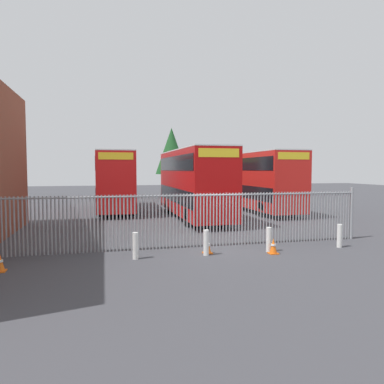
{
  "coord_description": "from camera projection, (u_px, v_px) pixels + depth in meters",
  "views": [
    {
      "loc": [
        -4.44,
        -14.1,
        3.18
      ],
      "look_at": [
        0.0,
        4.0,
        2.0
      ],
      "focal_mm": 33.72,
      "sensor_mm": 36.0,
      "label": 1
    }
  ],
  "objects": [
    {
      "name": "ground_plane",
      "position": [
        177.0,
        220.0,
        22.68
      ],
      "size": [
        100.0,
        100.0,
        0.0
      ],
      "primitive_type": "plane",
      "color": "#3D3D42"
    },
    {
      "name": "palisade_fence",
      "position": [
        194.0,
        218.0,
        14.63
      ],
      "size": [
        14.95,
        0.14,
        2.35
      ],
      "color": "gray",
      "rests_on": "ground"
    },
    {
      "name": "double_decker_bus_near_gate",
      "position": [
        193.0,
        181.0,
        23.27
      ],
      "size": [
        2.54,
        10.81,
        4.42
      ],
      "color": "#B70C0C",
      "rests_on": "ground"
    },
    {
      "name": "double_decker_bus_behind_fence_left",
      "position": [
        257.0,
        179.0,
        27.36
      ],
      "size": [
        2.54,
        10.81,
        4.42
      ],
      "color": "red",
      "rests_on": "ground"
    },
    {
      "name": "double_decker_bus_behind_fence_right",
      "position": [
        114.0,
        179.0,
        27.58
      ],
      "size": [
        2.54,
        10.81,
        4.42
      ],
      "color": "red",
      "rests_on": "ground"
    },
    {
      "name": "double_decker_bus_far_back",
      "position": [
        186.0,
        177.0,
        35.79
      ],
      "size": [
        2.54,
        10.81,
        4.42
      ],
      "color": "red",
      "rests_on": "ground"
    },
    {
      "name": "bollard_near_left",
      "position": [
        135.0,
        246.0,
        12.73
      ],
      "size": [
        0.2,
        0.2,
        0.95
      ],
      "primitive_type": "cylinder",
      "color": "silver",
      "rests_on": "ground"
    },
    {
      "name": "bollard_center_front",
      "position": [
        206.0,
        243.0,
        13.28
      ],
      "size": [
        0.2,
        0.2,
        0.95
      ],
      "primitive_type": "cylinder",
      "color": "silver",
      "rests_on": "ground"
    },
    {
      "name": "bollard_near_right",
      "position": [
        269.0,
        240.0,
        13.87
      ],
      "size": [
        0.2,
        0.2,
        0.95
      ],
      "primitive_type": "cylinder",
      "color": "silver",
      "rests_on": "ground"
    },
    {
      "name": "bollard_far_right",
      "position": [
        339.0,
        236.0,
        14.65
      ],
      "size": [
        0.2,
        0.2,
        0.95
      ],
      "primitive_type": "cylinder",
      "color": "silver",
      "rests_on": "ground"
    },
    {
      "name": "traffic_cone_by_gate",
      "position": [
        207.0,
        246.0,
        13.59
      ],
      "size": [
        0.34,
        0.34,
        0.59
      ],
      "color": "orange",
      "rests_on": "ground"
    },
    {
      "name": "traffic_cone_mid_forecourt",
      "position": [
        0.0,
        263.0,
        11.16
      ],
      "size": [
        0.34,
        0.34,
        0.59
      ],
      "color": "orange",
      "rests_on": "ground"
    },
    {
      "name": "traffic_cone_near_kerb",
      "position": [
        273.0,
        246.0,
        13.54
      ],
      "size": [
        0.34,
        0.34,
        0.59
      ],
      "color": "orange",
      "rests_on": "ground"
    },
    {
      "name": "tree_tall_back",
      "position": [
        172.0,
        151.0,
        40.14
      ],
      "size": [
        3.59,
        3.59,
        7.77
      ],
      "color": "#4C3823",
      "rests_on": "ground"
    }
  ]
}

